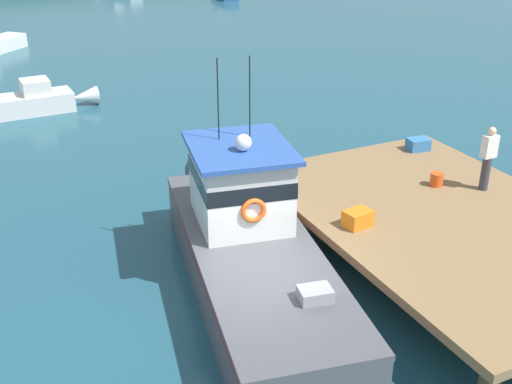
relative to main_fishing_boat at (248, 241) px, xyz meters
name	(u,v)px	position (x,y,z in m)	size (l,w,h in m)	color
ground_plane	(260,313)	(-0.31, -1.24, -1.01)	(200.00, 200.00, 0.00)	#1E4C5B
dock	(448,221)	(4.49, -1.24, 0.07)	(6.00, 9.00, 1.20)	#4C3D2D
main_fishing_boat	(248,241)	(0.00, 0.00, 0.00)	(3.98, 9.97, 4.80)	#4C4C51
crate_single_far	(418,144)	(6.50, 2.39, 0.36)	(0.60, 0.44, 0.34)	#3370B2
crate_stack_mid_dock	(358,218)	(2.34, -0.74, 0.38)	(0.60, 0.44, 0.37)	orange
bait_bucket	(437,179)	(5.33, 0.21, 0.36)	(0.32, 0.32, 0.34)	#E04C19
deckhand_further_back	(488,157)	(6.24, -0.47, 1.05)	(0.36, 0.22, 1.63)	#383842
moored_boat_off_the_point	(28,102)	(-2.66, 14.57, -0.56)	(5.19, 1.44, 1.31)	silver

